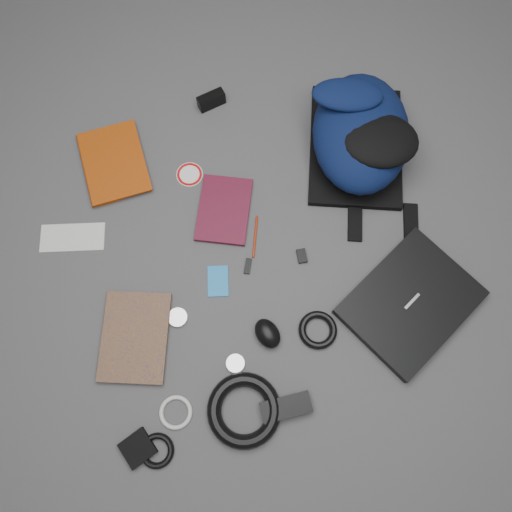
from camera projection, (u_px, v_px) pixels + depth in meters
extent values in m
plane|color=#4F4F51|center=(256.00, 258.00, 1.49)|extent=(4.00, 4.00, 0.00)
cube|color=black|center=(410.00, 302.00, 1.44)|extent=(0.45, 0.42, 0.04)
imported|color=#943508|center=(84.00, 171.00, 1.56)|extent=(0.20, 0.26, 0.03)
imported|color=#C3760D|center=(102.00, 336.00, 1.42)|extent=(0.26, 0.30, 0.02)
cube|color=silver|center=(72.00, 237.00, 1.51)|extent=(0.21, 0.13, 0.00)
cube|color=#450D1D|center=(224.00, 210.00, 1.53)|extent=(0.22, 0.26, 0.02)
cube|color=black|center=(211.00, 100.00, 1.62)|extent=(0.09, 0.05, 0.05)
cylinder|color=white|center=(190.00, 175.00, 1.57)|extent=(0.10, 0.10, 0.00)
cylinder|color=#0A5161|center=(234.00, 223.00, 1.52)|extent=(0.01, 0.14, 0.01)
cylinder|color=#9C270C|center=(255.00, 237.00, 1.51)|extent=(0.05, 0.13, 0.01)
cube|color=#1A7CC7|center=(218.00, 281.00, 1.47)|extent=(0.08, 0.10, 0.00)
cube|color=black|center=(248.00, 266.00, 1.48)|extent=(0.04, 0.05, 0.01)
cube|color=black|center=(302.00, 256.00, 1.49)|extent=(0.03, 0.04, 0.01)
ellipsoid|color=black|center=(268.00, 333.00, 1.40)|extent=(0.09, 0.10, 0.05)
cylinder|color=#BDBDBF|center=(178.00, 317.00, 1.43)|extent=(0.06, 0.06, 0.01)
cylinder|color=#B7B6B9|center=(235.00, 363.00, 1.40)|extent=(0.07, 0.07, 0.01)
torus|color=black|center=(318.00, 330.00, 1.42)|extent=(0.12, 0.12, 0.02)
cube|color=black|center=(286.00, 407.00, 1.35)|extent=(0.14, 0.06, 0.03)
torus|color=black|center=(244.00, 410.00, 1.35)|extent=(0.23, 0.23, 0.04)
cube|color=black|center=(138.00, 448.00, 1.33)|extent=(0.10, 0.10, 0.02)
torus|color=black|center=(157.00, 451.00, 1.33)|extent=(0.11, 0.11, 0.02)
torus|color=silver|center=(176.00, 412.00, 1.36)|extent=(0.12, 0.12, 0.01)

